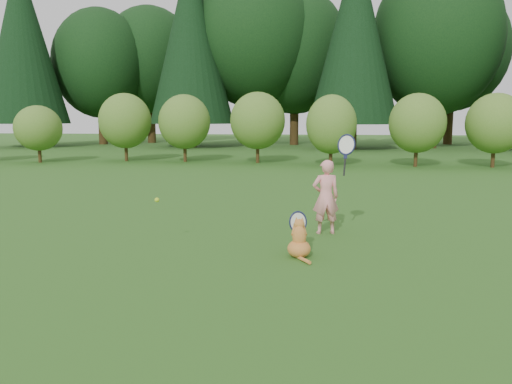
# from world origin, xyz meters

# --- Properties ---
(ground) EXTENTS (100.00, 100.00, 0.00)m
(ground) POSITION_xyz_m (0.00, 0.00, 0.00)
(ground) COLOR #215818
(ground) RESTS_ON ground
(shrub_row) EXTENTS (28.00, 3.00, 2.80)m
(shrub_row) POSITION_xyz_m (0.00, 13.00, 1.40)
(shrub_row) COLOR #4A7624
(shrub_row) RESTS_ON ground
(woodland_backdrop) EXTENTS (48.00, 10.00, 15.00)m
(woodland_backdrop) POSITION_xyz_m (0.00, 23.00, 7.50)
(woodland_backdrop) COLOR black
(woodland_backdrop) RESTS_ON ground
(child) EXTENTS (0.70, 0.46, 1.79)m
(child) POSITION_xyz_m (1.30, 1.09, 0.63)
(child) COLOR pink
(child) RESTS_ON ground
(cat) EXTENTS (0.39, 0.70, 0.73)m
(cat) POSITION_xyz_m (0.93, -0.32, 0.28)
(cat) COLOR #B45B22
(cat) RESTS_ON ground
(tennis_ball) EXTENTS (0.07, 0.07, 0.07)m
(tennis_ball) POSITION_xyz_m (-1.13, -0.04, 0.68)
(tennis_ball) COLOR #C5DC19
(tennis_ball) RESTS_ON ground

